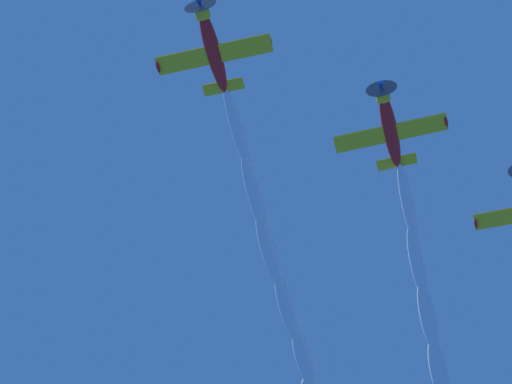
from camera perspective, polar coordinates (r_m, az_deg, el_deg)
airplane_lead at (r=95.21m, az=-2.15°, el=7.04°), size 8.25×8.86×2.69m
airplane_left_wingman at (r=98.70m, az=6.53°, el=3.18°), size 8.24×8.86×2.69m
smoke_trail_lead at (r=109.30m, az=1.67°, el=-6.12°), size 34.46×23.32×2.51m
smoke_trail_left_wingman at (r=114.92m, az=9.05°, el=-8.96°), size 34.70×23.73×2.29m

